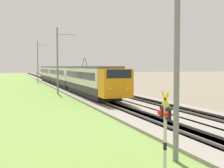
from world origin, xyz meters
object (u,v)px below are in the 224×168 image
Objects in this scene: catenary_mast_mid at (58,60)px; passenger_train at (64,75)px; catenary_mast_far at (38,61)px; crossing_signal_aux at (165,127)px; catenary_mast_near at (178,37)px.

passenger_train is at bearing -12.36° from catenary_mast_mid.
catenary_mast_far is at bearing 0.01° from catenary_mast_mid.
catenary_mast_mid is at bearing -92.27° from crossing_signal_aux.
catenary_mast_far is at bearing -170.76° from passenger_train.
crossing_signal_aux is 64.32m from catenary_mast_far.
passenger_train is 18.45m from catenary_mast_far.
catenary_mast_mid is at bearing -0.01° from catenary_mast_near.
catenary_mast_far reaches higher than catenary_mast_near.
passenger_train is 13.89m from catenary_mast_mid.
catenary_mast_mid reaches higher than passenger_train.
catenary_mast_near is 1.06× the size of catenary_mast_mid.
crossing_signal_aux is 32.99m from catenary_mast_mid.
catenary_mast_mid is at bearing -179.99° from catenary_mast_far.
crossing_signal_aux is at bearing 177.73° from catenary_mast_mid.
catenary_mast_near is (1.45, -1.30, 3.10)m from crossing_signal_aux.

